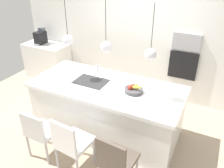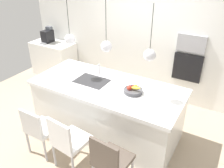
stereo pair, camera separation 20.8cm
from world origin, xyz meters
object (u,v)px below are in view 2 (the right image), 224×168
chair_middle (68,140)px  chair_near (39,128)px  fruit_bowl (133,90)px  chair_far (110,160)px  oven (187,67)px  coffee_machine (48,36)px  microwave (191,43)px

chair_middle → chair_near: bearing=179.0°
fruit_bowl → chair_far: 1.12m
oven → chair_near: oven is taller
coffee_machine → chair_near: 3.01m
microwave → oven: 0.50m
chair_middle → microwave: bearing=69.2°
chair_far → fruit_bowl: bearing=99.8°
oven → microwave: bearing=180.0°
microwave → oven: bearing=0.0°
chair_near → chair_far: (1.27, -0.01, 0.01)m
fruit_bowl → coffee_machine: bearing=156.9°
oven → chair_middle: size_ratio=0.61×
fruit_bowl → chair_middle: fruit_bowl is taller
chair_near → chair_far: chair_far is taller
chair_near → chair_far: size_ratio=0.95×
coffee_machine → microwave: bearing=4.9°
microwave → chair_far: (-0.28, -2.57, -0.85)m
microwave → coffee_machine: bearing=-175.1°
fruit_bowl → chair_middle: bearing=-117.8°
microwave → fruit_bowl: bearing=-106.0°
coffee_machine → fruit_bowl: bearing=-23.1°
fruit_bowl → oven: (0.45, 1.58, -0.14)m
coffee_machine → chair_middle: bearing=-42.6°
fruit_bowl → chair_middle: size_ratio=0.32×
coffee_machine → microwave: size_ratio=0.70×
fruit_bowl → chair_near: bearing=-138.3°
microwave → chair_far: 2.72m
chair_near → oven: bearing=58.7°
chair_middle → chair_far: bearing=0.2°
oven → chair_middle: 2.77m
microwave → chair_near: (-1.56, -2.56, -0.86)m
fruit_bowl → chair_near: (-1.10, -0.98, -0.50)m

